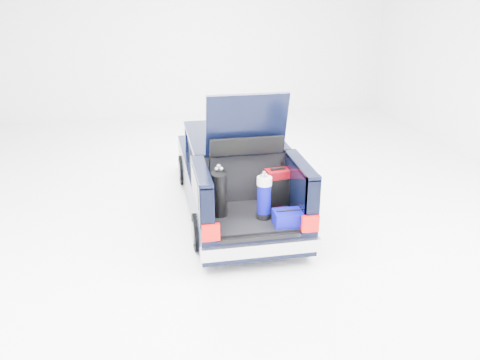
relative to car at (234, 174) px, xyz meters
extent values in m
plane|color=white|center=(0.00, -0.11, -0.67)|extent=(14.00, 14.00, 0.00)
cube|color=black|center=(0.00, 0.54, -0.17)|extent=(1.75, 3.00, 0.70)
cube|color=black|center=(0.00, 2.11, -0.27)|extent=(1.70, 0.30, 0.50)
cube|color=#ACACB3|center=(0.00, 2.25, -0.34)|extent=(1.72, 0.10, 0.22)
cube|color=black|center=(0.00, 0.04, 0.45)|extent=(1.55, 1.95, 0.54)
cube|color=black|center=(0.00, 0.04, 0.74)|extent=(1.62, 2.05, 0.06)
cube|color=black|center=(0.00, -1.61, -0.32)|extent=(1.75, 1.30, 0.40)
cube|color=black|center=(0.00, -1.59, -0.10)|extent=(1.32, 1.18, 0.05)
cube|color=black|center=(-0.78, -1.61, 0.30)|extent=(0.20, 1.30, 0.85)
cube|color=black|center=(0.78, -1.61, 0.30)|extent=(0.20, 1.30, 0.85)
cube|color=black|center=(-0.78, -1.61, 0.74)|extent=(0.20, 1.30, 0.06)
cube|color=black|center=(0.78, -1.61, 0.74)|extent=(0.20, 1.30, 0.06)
cube|color=black|center=(0.00, -0.99, 0.30)|extent=(1.36, 0.08, 0.84)
cube|color=#ACACB3|center=(0.00, -2.29, -0.29)|extent=(1.80, 0.12, 0.20)
cube|color=#A20906|center=(-0.74, -2.26, 0.05)|extent=(0.26, 0.07, 0.26)
cube|color=#A20906|center=(0.74, -2.26, 0.05)|extent=(0.26, 0.07, 0.26)
cube|color=black|center=(0.00, -2.25, -0.12)|extent=(1.20, 0.06, 0.06)
cube|color=black|center=(0.00, -1.16, 1.29)|extent=(1.28, 0.33, 1.03)
cube|color=black|center=(0.00, -1.12, 1.43)|extent=(0.95, 0.17, 0.54)
cylinder|color=black|center=(-0.82, 1.34, -0.36)|extent=(0.20, 0.62, 0.62)
cylinder|color=slate|center=(-0.82, 1.34, -0.36)|extent=(0.23, 0.36, 0.36)
cylinder|color=black|center=(0.82, 1.34, -0.36)|extent=(0.20, 0.62, 0.62)
cylinder|color=slate|center=(0.82, 1.34, -0.36)|extent=(0.23, 0.36, 0.36)
cylinder|color=black|center=(-0.82, -1.46, -0.36)|extent=(0.20, 0.62, 0.62)
cylinder|color=slate|center=(-0.82, -1.46, -0.36)|extent=(0.23, 0.36, 0.36)
cylinder|color=black|center=(0.82, -1.46, -0.36)|extent=(0.20, 0.62, 0.62)
cylinder|color=slate|center=(0.82, -1.46, -0.36)|extent=(0.23, 0.36, 0.36)
cube|color=#6A030A|center=(0.50, -1.25, 0.23)|extent=(0.41, 0.29, 0.60)
cube|color=black|center=(0.50, -1.25, 0.55)|extent=(0.25, 0.09, 0.03)
cube|color=black|center=(0.50, -1.37, 0.17)|extent=(0.39, 0.07, 0.46)
cylinder|color=black|center=(-0.50, -1.54, 0.31)|extent=(0.29, 0.38, 0.79)
cube|color=white|center=(-0.50, -1.45, 0.33)|extent=(0.09, 0.03, 0.27)
sphere|color=#99999E|center=(-0.54, -1.53, 0.72)|extent=(0.06, 0.06, 0.06)
sphere|color=#99999E|center=(-0.47, -1.57, 0.74)|extent=(0.06, 0.06, 0.06)
cylinder|color=black|center=(0.17, -1.71, -0.03)|extent=(0.30, 0.30, 0.09)
cylinder|color=#060577|center=(0.17, -1.71, 0.26)|extent=(0.27, 0.27, 0.49)
cylinder|color=white|center=(0.17, -1.71, 0.55)|extent=(0.30, 0.30, 0.12)
sphere|color=#99999E|center=(0.19, -1.69, 0.64)|extent=(0.06, 0.06, 0.06)
sphere|color=#99999E|center=(0.17, -1.67, 0.67)|extent=(0.06, 0.06, 0.06)
cube|color=#060577|center=(0.49, -2.01, 0.04)|extent=(0.48, 0.31, 0.23)
cylinder|color=black|center=(0.49, -2.01, 0.16)|extent=(0.41, 0.03, 0.02)
camera|label=1|loc=(-1.53, -8.62, 3.48)|focal=38.00mm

